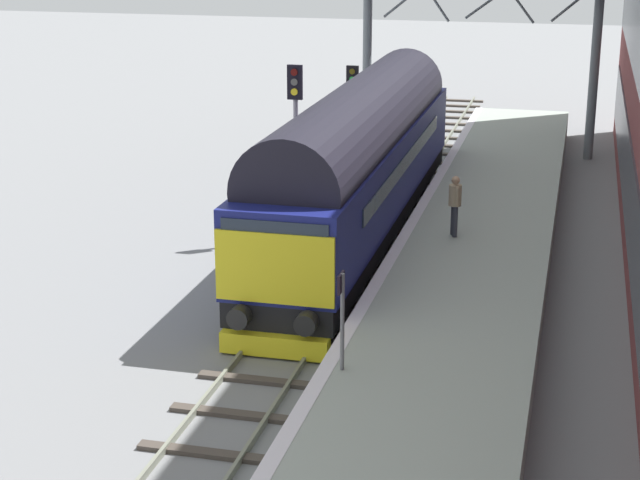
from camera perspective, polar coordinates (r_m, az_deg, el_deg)
ground_plane at (r=26.98m, az=0.06°, el=-2.86°), size 140.00×140.00×0.00m
track_main at (r=26.96m, az=0.06°, el=-2.75°), size 2.50×60.00×0.15m
station_platform at (r=26.22m, az=7.72°, el=-2.46°), size 4.00×44.00×1.01m
diesel_locomotive at (r=30.56m, az=2.14°, el=4.40°), size 2.74×17.85×4.68m
signal_post_near at (r=30.61m, az=-1.33°, el=5.96°), size 0.44×0.22×5.15m
signal_post_mid at (r=38.10m, az=1.76°, el=7.25°), size 0.44×0.22×4.09m
platform_number_sign at (r=19.67m, az=1.18°, el=-3.60°), size 0.10×0.44×1.92m
waiting_passenger at (r=28.19m, az=7.29°, el=2.14°), size 0.44×0.48×1.64m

